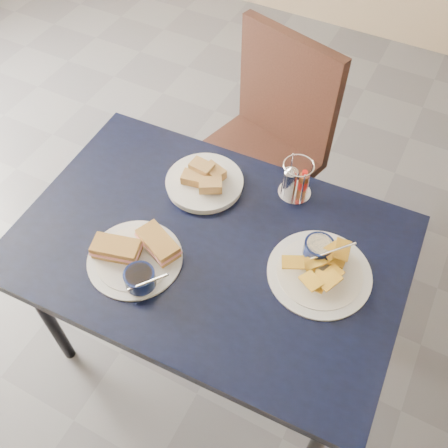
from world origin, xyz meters
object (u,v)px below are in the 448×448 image
at_px(bread_basket, 205,181).
at_px(condiment_caddy, 295,181).
at_px(dining_table, 210,255).
at_px(sandwich_plate, 137,256).
at_px(plantain_plate, 319,265).
at_px(chair_far, 262,135).

height_order(bread_basket, condiment_caddy, condiment_caddy).
relative_size(dining_table, bread_basket, 4.77).
relative_size(dining_table, sandwich_plate, 3.97).
height_order(plantain_plate, bread_basket, plantain_plate).
bearing_deg(condiment_caddy, dining_table, -115.39).
bearing_deg(bread_basket, sandwich_plate, -95.07).
xyz_separation_m(dining_table, bread_basket, (-0.13, 0.20, 0.09)).
bearing_deg(plantain_plate, chair_far, 126.37).
distance_m(dining_table, chair_far, 0.73).
relative_size(sandwich_plate, bread_basket, 1.20).
xyz_separation_m(chair_far, plantain_plate, (0.47, -0.63, 0.20)).
bearing_deg(condiment_caddy, plantain_plate, -53.03).
bearing_deg(dining_table, bread_basket, 122.18).
relative_size(dining_table, condiment_caddy, 9.00).
bearing_deg(sandwich_plate, dining_table, 44.25).
relative_size(bread_basket, condiment_caddy, 1.89).
height_order(dining_table, condiment_caddy, condiment_caddy).
distance_m(bread_basket, condiment_caddy, 0.30).
height_order(dining_table, sandwich_plate, sandwich_plate).
bearing_deg(chair_far, condiment_caddy, -54.01).
height_order(chair_far, condiment_caddy, chair_far).
height_order(sandwich_plate, bread_basket, sandwich_plate).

